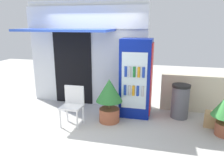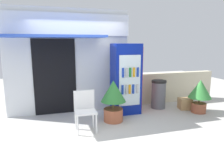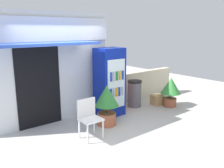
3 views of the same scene
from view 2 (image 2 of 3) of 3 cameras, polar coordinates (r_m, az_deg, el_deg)
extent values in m
plane|color=beige|center=(4.86, -6.25, -12.24)|extent=(16.00, 16.00, 0.00)
cube|color=silver|center=(5.96, -11.58, 5.97)|extent=(3.32, 0.28, 2.81)
cube|color=white|center=(5.78, -11.80, 15.54)|extent=(3.32, 0.08, 0.57)
cube|color=blue|center=(5.32, -15.61, 12.35)|extent=(2.45, 0.92, 0.06)
cube|color=black|center=(5.83, -15.18, 1.77)|extent=(1.10, 0.03, 2.02)
cube|color=navy|center=(5.75, 3.73, 1.40)|extent=(0.73, 0.58, 1.90)
cube|color=silver|center=(5.48, 4.83, 0.88)|extent=(0.58, 0.02, 1.33)
cube|color=red|center=(5.89, 7.13, 1.57)|extent=(0.02, 0.52, 1.71)
cylinder|color=#1938A5|center=(5.44, 2.86, -1.56)|extent=(0.06, 0.06, 0.24)
cylinder|color=#B2B2B7|center=(5.47, 3.90, -1.49)|extent=(0.06, 0.06, 0.24)
cylinder|color=orange|center=(5.50, 4.81, -1.42)|extent=(0.06, 0.06, 0.24)
cylinder|color=#1938A5|center=(5.54, 5.77, -1.35)|extent=(0.06, 0.06, 0.24)
cylinder|color=#B2B2B7|center=(5.59, 6.85, -1.28)|extent=(0.06, 0.06, 0.24)
cylinder|color=#1938A5|center=(5.36, 3.01, 3.08)|extent=(0.06, 0.06, 0.24)
cylinder|color=#B2B2B7|center=(5.39, 3.96, 3.11)|extent=(0.06, 0.06, 0.24)
cylinder|color=#196B2D|center=(5.43, 4.95, 3.15)|extent=(0.06, 0.06, 0.24)
cylinder|color=orange|center=(5.47, 5.97, 3.19)|extent=(0.06, 0.06, 0.24)
cylinder|color=#1938A5|center=(5.51, 6.99, 3.23)|extent=(0.06, 0.06, 0.24)
cylinder|color=white|center=(4.54, -9.28, -11.16)|extent=(0.04, 0.04, 0.43)
cylinder|color=white|center=(4.60, -4.21, -10.73)|extent=(0.04, 0.04, 0.43)
cylinder|color=white|center=(4.86, -9.80, -9.64)|extent=(0.04, 0.04, 0.43)
cylinder|color=white|center=(4.91, -5.08, -9.26)|extent=(0.04, 0.04, 0.43)
cube|color=white|center=(4.64, -7.16, -7.50)|extent=(0.46, 0.41, 0.04)
cube|color=white|center=(4.75, -7.58, -4.18)|extent=(0.46, 0.04, 0.42)
cylinder|color=#AD5B3D|center=(5.28, 0.36, -8.35)|extent=(0.47, 0.47, 0.32)
cylinder|color=brown|center=(5.20, 0.36, -5.71)|extent=(0.05, 0.05, 0.19)
cone|color=#2D7533|center=(5.11, 0.37, -1.91)|extent=(0.61, 0.61, 0.52)
cylinder|color=#995138|center=(6.39, 22.42, -5.96)|extent=(0.39, 0.39, 0.27)
cylinder|color=brown|center=(6.33, 22.57, -4.12)|extent=(0.05, 0.05, 0.15)
cone|color=#388C3D|center=(6.26, 22.79, -1.23)|extent=(0.62, 0.62, 0.50)
cylinder|color=#595960|center=(6.40, 12.46, -2.98)|extent=(0.42, 0.42, 0.77)
cylinder|color=black|center=(6.32, 12.62, 0.69)|extent=(0.44, 0.44, 0.06)
cube|color=beige|center=(7.29, 16.53, -0.71)|extent=(2.73, 0.22, 0.96)
cube|color=tan|center=(6.57, 19.14, -5.05)|extent=(0.40, 0.39, 0.32)
camera|label=1|loc=(2.72, 72.03, 10.04)|focal=35.33mm
camera|label=3|loc=(2.11, -104.13, 9.92)|focal=38.55mm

